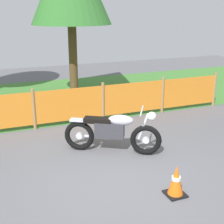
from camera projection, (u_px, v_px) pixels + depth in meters
name	position (u px, v px, depth m)	size (l,w,h in m)	color
ground	(113.00, 179.00, 5.82)	(24.00, 24.00, 0.02)	#5B5B60
grass_verge	(50.00, 98.00, 10.92)	(24.00, 5.51, 0.01)	#427A33
barrier_fence	(70.00, 105.00, 8.33)	(9.27, 0.08, 1.05)	#997547
motorcycle_lead	(113.00, 131.00, 6.73)	(1.83, 1.18, 0.98)	black
traffic_cone	(176.00, 181.00, 5.23)	(0.32, 0.32, 0.53)	black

